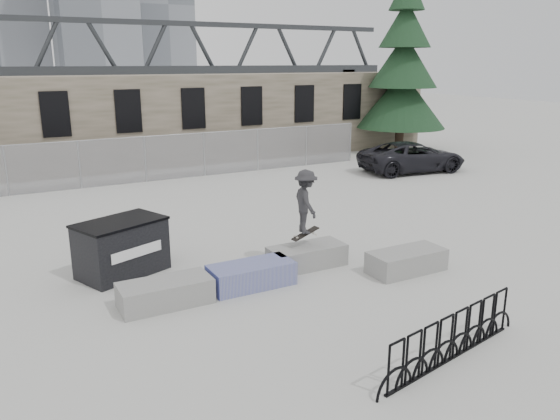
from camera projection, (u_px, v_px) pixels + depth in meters
The scene contains 13 objects.
ground at pixel (282, 276), 13.57m from camera, with size 120.00×120.00×0.00m, color #AFAFAA.
stone_wall at pixel (123, 122), 26.74m from camera, with size 36.00×2.58×4.50m.
chainlink_fence at pixel (145, 159), 23.89m from camera, with size 22.06×0.06×2.02m.
planter_far_left at pixel (165, 292), 11.90m from camera, with size 2.00×0.90×0.56m.
planter_center_left at pixel (251, 274), 12.90m from camera, with size 2.00×0.90×0.56m.
planter_center_right at pixel (307, 255), 14.15m from camera, with size 2.00×0.90×0.56m.
planter_offset at pixel (407, 260), 13.80m from camera, with size 2.00×0.90×0.56m.
dumpster at pixel (122, 247), 13.55m from camera, with size 2.43×1.97×1.38m.
bike_rack at pixel (453, 337), 9.66m from camera, with size 3.98×0.81×0.90m.
spruce_tree at pixel (403, 71), 31.19m from camera, with size 5.11×5.11×11.50m.
truss_bridge at pixel (131, 70), 63.70m from camera, with size 70.00×3.00×9.80m.
suv at pixel (412, 157), 26.22m from camera, with size 2.39×5.18×1.44m, color black.
skateboarder at pixel (306, 202), 13.79m from camera, with size 0.80×1.15×1.79m.
Camera 1 is at (-6.08, -11.10, 5.17)m, focal length 35.00 mm.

